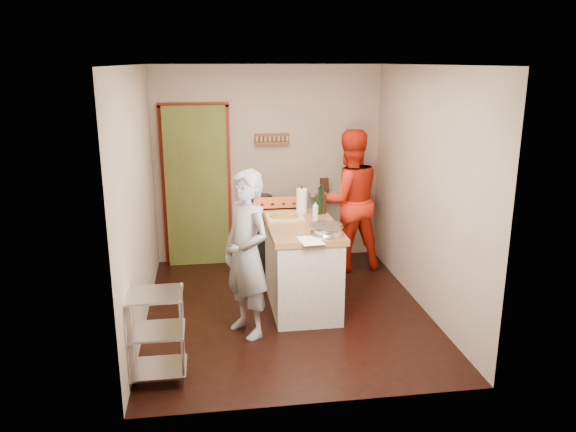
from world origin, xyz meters
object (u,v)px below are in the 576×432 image
object	(u,v)px
stove	(275,233)
person_stripe	(247,255)
wire_shelving	(156,332)
person_red	(349,200)
island	(302,263)

from	to	relation	value
stove	person_stripe	xyz separation A→B (m)	(-0.50, -1.89, 0.38)
wire_shelving	person_red	size ratio (longest dim) A/B	0.44
stove	island	xyz separation A→B (m)	(0.14, -1.32, 0.05)
island	person_stripe	size ratio (longest dim) A/B	0.83
person_stripe	person_red	world-z (taller)	person_red
person_stripe	wire_shelving	bearing A→B (deg)	-80.27
wire_shelving	person_stripe	world-z (taller)	person_stripe
island	person_red	world-z (taller)	person_red
person_stripe	person_red	xyz separation A→B (m)	(1.43, 1.66, 0.08)
stove	wire_shelving	distance (m)	2.94
wire_shelving	person_stripe	size ratio (longest dim) A/B	0.48
person_red	wire_shelving	bearing A→B (deg)	39.47
wire_shelving	island	size ratio (longest dim) A/B	0.58
person_red	person_stripe	bearing A→B (deg)	41.96
stove	person_red	distance (m)	1.06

